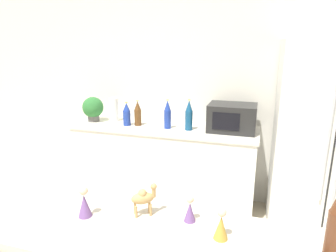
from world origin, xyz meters
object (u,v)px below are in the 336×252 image
at_px(camel_figurine, 144,197).
at_px(potted_plant, 93,108).
at_px(back_bottle_3, 138,114).
at_px(paper_towel_roll, 114,110).
at_px(back_bottle_1, 127,114).
at_px(back_bottle_0, 189,115).
at_px(wise_man_figurine_crimson, 84,204).
at_px(wise_man_figurine_purple, 221,226).
at_px(refrigerator, 325,141).
at_px(wise_man_figurine_blue, 190,210).
at_px(microwave, 232,118).
at_px(back_bottle_2, 168,115).

bearing_deg(camel_figurine, potted_plant, 126.85).
height_order(potted_plant, back_bottle_3, potted_plant).
relative_size(paper_towel_roll, back_bottle_3, 0.98).
bearing_deg(back_bottle_1, camel_figurine, -62.92).
height_order(potted_plant, camel_figurine, potted_plant).
bearing_deg(potted_plant, back_bottle_3, -2.30).
xyz_separation_m(paper_towel_roll, back_bottle_0, (0.92, -0.11, 0.02)).
distance_m(back_bottle_0, wise_man_figurine_crimson, 1.83).
bearing_deg(paper_towel_roll, camel_figurine, -59.23).
xyz_separation_m(back_bottle_0, back_bottle_3, (-0.58, 0.02, -0.02)).
bearing_deg(wise_man_figurine_crimson, wise_man_figurine_purple, 1.51).
bearing_deg(refrigerator, wise_man_figurine_blue, -117.28).
height_order(back_bottle_1, wise_man_figurine_purple, back_bottle_1).
distance_m(microwave, back_bottle_1, 1.13).
bearing_deg(back_bottle_0, back_bottle_1, -178.39).
height_order(paper_towel_roll, back_bottle_1, paper_towel_roll).
height_order(microwave, wise_man_figurine_purple, microwave).
height_order(back_bottle_0, back_bottle_2, back_bottle_0).
relative_size(wise_man_figurine_blue, wise_man_figurine_purple, 0.89).
relative_size(back_bottle_0, wise_man_figurine_blue, 2.45).
bearing_deg(back_bottle_1, back_bottle_2, 1.55).
relative_size(refrigerator, potted_plant, 6.45).
bearing_deg(potted_plant, wise_man_figurine_purple, -47.21).
bearing_deg(refrigerator, back_bottle_3, 179.61).
relative_size(potted_plant, camel_figurine, 1.77).
bearing_deg(wise_man_figurine_blue, wise_man_figurine_crimson, -167.64).
height_order(back_bottle_2, wise_man_figurine_blue, back_bottle_2).
relative_size(back_bottle_2, camel_figurine, 1.93).
height_order(refrigerator, back_bottle_0, refrigerator).
height_order(back_bottle_0, back_bottle_3, back_bottle_0).
height_order(potted_plant, back_bottle_0, back_bottle_0).
bearing_deg(paper_towel_roll, back_bottle_3, -15.88).
xyz_separation_m(back_bottle_0, back_bottle_1, (-0.70, -0.02, -0.03)).
bearing_deg(back_bottle_2, back_bottle_3, 176.28).
bearing_deg(wise_man_figurine_crimson, paper_towel_roll, 113.11).
distance_m(potted_plant, paper_towel_roll, 0.24).
bearing_deg(camel_figurine, wise_man_figurine_purple, -11.74).
bearing_deg(wise_man_figurine_blue, paper_towel_roll, 125.90).
distance_m(back_bottle_2, wise_man_figurine_purple, 1.97).
xyz_separation_m(paper_towel_roll, wise_man_figurine_blue, (1.33, -1.83, -0.02)).
bearing_deg(wise_man_figurine_blue, back_bottle_3, 119.62).
height_order(refrigerator, camel_figurine, refrigerator).
distance_m(microwave, wise_man_figurine_crimson, 1.99).
bearing_deg(back_bottle_0, wise_man_figurine_purple, -72.66).
height_order(refrigerator, wise_man_figurine_purple, refrigerator).
height_order(back_bottle_1, back_bottle_3, back_bottle_3).
relative_size(back_bottle_3, camel_figurine, 1.74).
distance_m(back_bottle_1, camel_figurine, 1.92).
xyz_separation_m(refrigerator, microwave, (-0.86, 0.09, 0.14)).
bearing_deg(back_bottle_1, wise_man_figurine_blue, -57.02).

